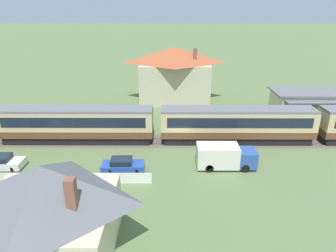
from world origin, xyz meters
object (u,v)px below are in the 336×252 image
(station_house_terracotta_roof, at_px, (175,74))
(parked_car_white, at_px, (0,162))
(cottage_grey_roof_2, at_px, (46,208))
(passenger_train, at_px, (159,123))
(delivery_truck_blue, at_px, (224,156))
(parked_car_blue, at_px, (123,165))
(station_building, at_px, (316,103))
(yard_tree_0, at_px, (171,72))

(station_house_terracotta_roof, relative_size, parked_car_white, 2.83)
(cottage_grey_roof_2, bearing_deg, passenger_train, 69.47)
(parked_car_white, bearing_deg, delivery_truck_blue, 0.72)
(parked_car_blue, height_order, delivery_truck_blue, delivery_truck_blue)
(passenger_train, bearing_deg, parked_car_white, -156.92)
(parked_car_blue, xyz_separation_m, parked_car_white, (-12.03, 0.44, 0.03))
(parked_car_white, relative_size, delivery_truck_blue, 0.75)
(cottage_grey_roof_2, relative_size, delivery_truck_blue, 1.51)
(station_building, distance_m, station_house_terracotta_roof, 21.92)
(passenger_train, xyz_separation_m, delivery_truck_blue, (6.59, -6.15, -1.09))
(cottage_grey_roof_2, relative_size, parked_car_blue, 2.13)
(station_building, height_order, station_house_terracotta_roof, station_house_terracotta_roof)
(station_building, height_order, yard_tree_0, yard_tree_0)
(cottage_grey_roof_2, height_order, yard_tree_0, yard_tree_0)
(cottage_grey_roof_2, height_order, delivery_truck_blue, cottage_grey_roof_2)
(station_building, height_order, parked_car_blue, station_building)
(station_house_terracotta_roof, bearing_deg, parked_car_blue, -102.60)
(station_building, relative_size, parked_car_white, 2.95)
(station_house_terracotta_roof, distance_m, parked_car_white, 29.46)
(delivery_truck_blue, xyz_separation_m, yard_tree_0, (-5.25, 21.67, 3.97))
(passenger_train, relative_size, yard_tree_0, 10.70)
(station_house_terracotta_roof, height_order, cottage_grey_roof_2, station_house_terracotta_roof)
(passenger_train, height_order, delivery_truck_blue, passenger_train)
(station_house_terracotta_roof, bearing_deg, yard_tree_0, -116.30)
(delivery_truck_blue, bearing_deg, yard_tree_0, 103.61)
(passenger_train, bearing_deg, station_building, 22.77)
(parked_car_blue, bearing_deg, cottage_grey_roof_2, -108.71)
(parked_car_blue, bearing_deg, station_house_terracotta_roof, 75.68)
(parked_car_blue, xyz_separation_m, yard_tree_0, (4.65, 22.50, 4.54))
(station_house_terracotta_roof, bearing_deg, parked_car_white, -126.52)
(delivery_truck_blue, bearing_deg, passenger_train, 136.99)
(passenger_train, height_order, station_house_terracotta_roof, station_house_terracotta_roof)
(passenger_train, xyz_separation_m, parked_car_blue, (-3.31, -6.97, -1.66))
(delivery_truck_blue, bearing_deg, parked_car_white, -178.97)
(delivery_truck_blue, height_order, yard_tree_0, yard_tree_0)
(parked_car_blue, relative_size, delivery_truck_blue, 0.71)
(station_house_terracotta_roof, xyz_separation_m, cottage_grey_roof_2, (-8.45, -34.06, -1.41))
(passenger_train, height_order, parked_car_white, passenger_train)
(parked_car_blue, relative_size, yard_tree_0, 0.60)
(station_house_terracotta_roof, xyz_separation_m, delivery_truck_blue, (4.56, -23.07, -3.43))
(station_house_terracotta_roof, height_order, parked_car_white, station_house_terracotta_roof)
(station_building, distance_m, yard_tree_0, 22.21)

